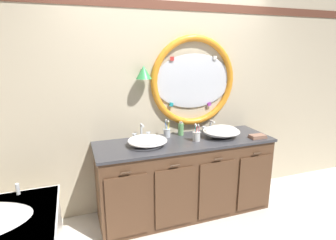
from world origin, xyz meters
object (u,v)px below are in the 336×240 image
at_px(toothbrush_holder_left, 167,132).
at_px(toothbrush_holder_right, 196,136).
at_px(sink_basin_left, 148,141).
at_px(sink_basin_right, 221,131).
at_px(folded_hand_towel, 257,136).
at_px(soap_dispenser, 181,129).

xyz_separation_m(toothbrush_holder_left, toothbrush_holder_right, (0.26, -0.24, 0.00)).
height_order(sink_basin_left, sink_basin_right, sink_basin_right).
bearing_deg(sink_basin_left, toothbrush_holder_right, -2.93).
xyz_separation_m(sink_basin_left, folded_hand_towel, (1.25, -0.18, -0.04)).
distance_m(sink_basin_left, toothbrush_holder_left, 0.36).
bearing_deg(sink_basin_right, toothbrush_holder_right, -175.11).
height_order(sink_basin_left, soap_dispenser, soap_dispenser).
bearing_deg(sink_basin_right, toothbrush_holder_left, 160.27).
distance_m(toothbrush_holder_left, folded_hand_towel, 1.04).
height_order(sink_basin_right, soap_dispenser, soap_dispenser).
distance_m(toothbrush_holder_left, toothbrush_holder_right, 0.35).
xyz_separation_m(sink_basin_right, folded_hand_towel, (0.37, -0.18, -0.05)).
relative_size(sink_basin_right, toothbrush_holder_left, 1.96).
height_order(sink_basin_left, toothbrush_holder_left, toothbrush_holder_left).
bearing_deg(folded_hand_towel, soap_dispenser, 152.72).
distance_m(toothbrush_holder_left, soap_dispenser, 0.18).
xyz_separation_m(sink_basin_right, toothbrush_holder_right, (-0.33, -0.03, -0.01)).
xyz_separation_m(sink_basin_left, sink_basin_right, (0.88, -0.00, 0.01)).
height_order(toothbrush_holder_left, toothbrush_holder_right, toothbrush_holder_left).
bearing_deg(folded_hand_towel, sink_basin_left, 171.96).
height_order(sink_basin_right, toothbrush_holder_left, toothbrush_holder_left).
bearing_deg(toothbrush_holder_left, sink_basin_left, -143.83).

